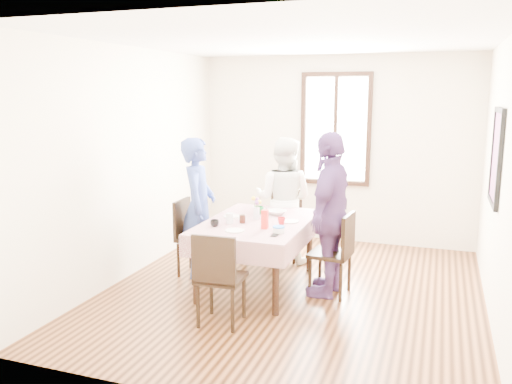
{
  "coord_description": "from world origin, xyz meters",
  "views": [
    {
      "loc": [
        1.46,
        -5.36,
        2.18
      ],
      "look_at": [
        -0.43,
        -0.01,
        1.1
      ],
      "focal_mm": 36.97,
      "sensor_mm": 36.0,
      "label": 1
    }
  ],
  "objects_px": {
    "chair_far": "(284,226)",
    "chair_near": "(221,277)",
    "chair_right": "(330,253)",
    "person_left": "(198,207)",
    "person_far": "(283,200)",
    "chair_left": "(197,238)",
    "person_right": "(330,214)",
    "dining_table": "(257,254)"
  },
  "relations": [
    {
      "from": "chair_far",
      "to": "chair_near",
      "type": "distance_m",
      "value": 2.08
    },
    {
      "from": "chair_right",
      "to": "chair_near",
      "type": "bearing_deg",
      "value": 148.55
    },
    {
      "from": "person_left",
      "to": "person_far",
      "type": "relative_size",
      "value": 1.03
    },
    {
      "from": "chair_far",
      "to": "person_left",
      "type": "relative_size",
      "value": 0.55
    },
    {
      "from": "chair_far",
      "to": "chair_near",
      "type": "xyz_separation_m",
      "value": [
        0.0,
        -2.08,
        0.0
      ]
    },
    {
      "from": "chair_left",
      "to": "chair_far",
      "type": "distance_m",
      "value": 1.22
    },
    {
      "from": "chair_right",
      "to": "chair_far",
      "type": "relative_size",
      "value": 1.0
    },
    {
      "from": "chair_left",
      "to": "chair_right",
      "type": "bearing_deg",
      "value": 84.93
    },
    {
      "from": "chair_far",
      "to": "person_left",
      "type": "distance_m",
      "value": 1.26
    },
    {
      "from": "chair_left",
      "to": "person_far",
      "type": "xyz_separation_m",
      "value": [
        0.82,
        0.88,
        0.35
      ]
    },
    {
      "from": "person_right",
      "to": "dining_table",
      "type": "bearing_deg",
      "value": -81.64
    },
    {
      "from": "chair_near",
      "to": "chair_right",
      "type": "bearing_deg",
      "value": 50.02
    },
    {
      "from": "person_left",
      "to": "dining_table",
      "type": "bearing_deg",
      "value": -115.34
    },
    {
      "from": "chair_right",
      "to": "chair_far",
      "type": "bearing_deg",
      "value": 45.36
    },
    {
      "from": "chair_left",
      "to": "person_left",
      "type": "xyz_separation_m",
      "value": [
        0.02,
        -0.0,
        0.37
      ]
    },
    {
      "from": "dining_table",
      "to": "chair_near",
      "type": "xyz_separation_m",
      "value": [
        0.0,
        -1.04,
        0.08
      ]
    },
    {
      "from": "person_left",
      "to": "person_far",
      "type": "bearing_deg",
      "value": -57.65
    },
    {
      "from": "dining_table",
      "to": "chair_near",
      "type": "bearing_deg",
      "value": -90.0
    },
    {
      "from": "chair_left",
      "to": "chair_near",
      "type": "height_order",
      "value": "same"
    },
    {
      "from": "chair_far",
      "to": "person_right",
      "type": "height_order",
      "value": "person_right"
    },
    {
      "from": "chair_right",
      "to": "chair_far",
      "type": "distance_m",
      "value": 1.29
    },
    {
      "from": "person_right",
      "to": "chair_right",
      "type": "bearing_deg",
      "value": 94.98
    },
    {
      "from": "dining_table",
      "to": "chair_far",
      "type": "height_order",
      "value": "chair_far"
    },
    {
      "from": "dining_table",
      "to": "chair_far",
      "type": "xyz_separation_m",
      "value": [
        0.0,
        1.04,
        0.08
      ]
    },
    {
      "from": "chair_left",
      "to": "person_right",
      "type": "height_order",
      "value": "person_right"
    },
    {
      "from": "person_far",
      "to": "chair_left",
      "type": "bearing_deg",
      "value": 49.15
    },
    {
      "from": "chair_left",
      "to": "person_far",
      "type": "bearing_deg",
      "value": 135.09
    },
    {
      "from": "chair_right",
      "to": "chair_far",
      "type": "xyz_separation_m",
      "value": [
        -0.82,
        0.99,
        0.0
      ]
    },
    {
      "from": "chair_near",
      "to": "person_left",
      "type": "distance_m",
      "value": 1.48
    },
    {
      "from": "chair_right",
      "to": "person_far",
      "type": "relative_size",
      "value": 0.56
    },
    {
      "from": "chair_far",
      "to": "person_right",
      "type": "relative_size",
      "value": 0.51
    },
    {
      "from": "chair_near",
      "to": "person_right",
      "type": "xyz_separation_m",
      "value": [
        0.8,
        1.09,
        0.43
      ]
    },
    {
      "from": "dining_table",
      "to": "chair_right",
      "type": "relative_size",
      "value": 1.66
    },
    {
      "from": "chair_right",
      "to": "person_far",
      "type": "distance_m",
      "value": 1.32
    },
    {
      "from": "person_left",
      "to": "person_far",
      "type": "distance_m",
      "value": 1.19
    },
    {
      "from": "chair_near",
      "to": "person_far",
      "type": "xyz_separation_m",
      "value": [
        0.0,
        2.06,
        0.35
      ]
    },
    {
      "from": "dining_table",
      "to": "person_left",
      "type": "height_order",
      "value": "person_left"
    },
    {
      "from": "person_far",
      "to": "chair_far",
      "type": "bearing_deg",
      "value": -87.73
    },
    {
      "from": "person_far",
      "to": "person_right",
      "type": "bearing_deg",
      "value": 131.72
    },
    {
      "from": "chair_left",
      "to": "person_far",
      "type": "relative_size",
      "value": 0.56
    },
    {
      "from": "dining_table",
      "to": "person_left",
      "type": "distance_m",
      "value": 0.93
    },
    {
      "from": "dining_table",
      "to": "person_left",
      "type": "relative_size",
      "value": 0.91
    }
  ]
}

